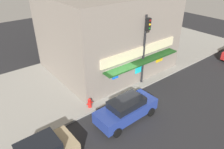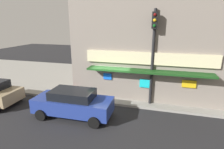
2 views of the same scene
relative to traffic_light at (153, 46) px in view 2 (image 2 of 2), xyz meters
name	(u,v)px [view 2 (image 2 of 2)]	position (x,y,z in m)	size (l,w,h in m)	color
ground_plane	(109,105)	(-2.62, -0.59, -3.96)	(59.74, 59.74, 0.00)	#232326
sidewalk	(124,81)	(-2.62, 4.42, -3.88)	(39.82, 10.03, 0.16)	gray
corner_building	(153,42)	(-0.26, 4.74, -0.23)	(10.85, 9.90, 7.14)	gray
traffic_light	(153,46)	(0.00, 0.00, 0.00)	(0.32, 0.58, 5.99)	black
fire_hydrant	(73,91)	(-5.61, -0.05, -3.43)	(0.52, 0.28, 0.76)	red
trash_can	(111,88)	(-2.99, 1.15, -3.42)	(0.60, 0.60, 0.76)	#2D2D2D
pedestrian	(139,81)	(-0.98, 1.83, -2.87)	(0.50, 0.51, 1.70)	brown
parked_car_blue	(73,103)	(-4.24, -2.58, -3.10)	(4.58, 2.05, 1.64)	navy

